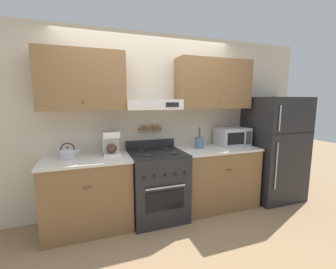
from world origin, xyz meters
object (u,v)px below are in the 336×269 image
microwave (232,137)px  coffee_maker (111,143)px  refrigerator (274,148)px  utensil_crock (199,143)px  tea_kettle (68,153)px  stove_range (157,185)px

microwave → coffee_maker: bearing=179.7°
refrigerator → coffee_maker: 2.60m
coffee_maker → utensil_crock: utensil_crock is taller
refrigerator → utensil_crock: (-1.32, 0.11, 0.16)m
refrigerator → tea_kettle: refrigerator is taller
stove_range → utensil_crock: 0.87m
stove_range → tea_kettle: 1.22m
refrigerator → tea_kettle: (-3.10, 0.11, 0.15)m
coffee_maker → tea_kettle: bearing=-177.0°
tea_kettle → utensil_crock: 1.78m
utensil_crock → stove_range: bearing=-172.8°
refrigerator → utensil_crock: refrigerator is taller
tea_kettle → coffee_maker: (0.51, 0.03, 0.08)m
refrigerator → tea_kettle: bearing=178.0°
tea_kettle → utensil_crock: bearing=0.0°
stove_range → tea_kettle: bearing=175.5°
stove_range → refrigerator: size_ratio=0.62×
stove_range → coffee_maker: bearing=169.0°
microwave → tea_kettle: bearing=-179.6°
coffee_maker → utensil_crock: 1.27m
tea_kettle → refrigerator: bearing=-2.0°
stove_range → refrigerator: 2.03m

